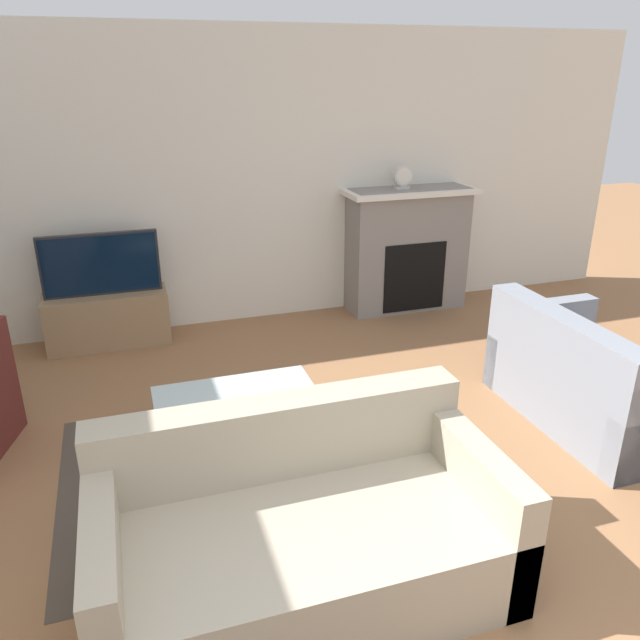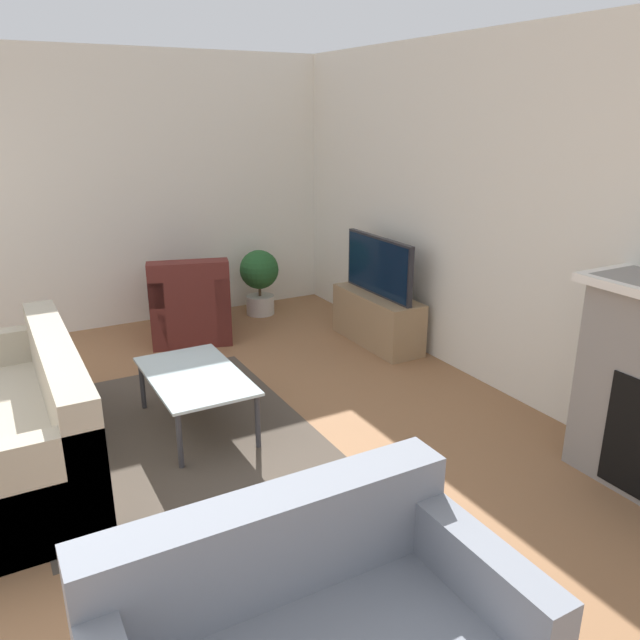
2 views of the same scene
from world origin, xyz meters
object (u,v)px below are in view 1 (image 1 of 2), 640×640
(coffee_table, at_px, (237,402))
(mantel_clock, at_px, (403,177))
(couch_sectional, at_px, (301,534))
(couch_loveseat, at_px, (591,383))
(tv, at_px, (100,264))

(coffee_table, relative_size, mantel_clock, 4.56)
(couch_sectional, bearing_deg, couch_loveseat, 19.25)
(tv, xyz_separation_m, couch_loveseat, (3.19, -2.42, -0.47))
(couch_sectional, relative_size, mantel_clock, 8.36)
(coffee_table, bearing_deg, tv, 110.80)
(couch_sectional, distance_m, mantel_clock, 4.01)
(couch_sectional, bearing_deg, tv, 104.49)
(couch_sectional, bearing_deg, coffee_table, 92.98)
(coffee_table, xyz_separation_m, mantel_clock, (2.08, 2.10, 0.99))
(tv, height_order, couch_sectional, tv)
(couch_loveseat, bearing_deg, coffee_table, 81.13)
(tv, xyz_separation_m, coffee_table, (0.77, -2.04, -0.40))
(couch_sectional, height_order, coffee_table, couch_sectional)
(tv, height_order, couch_loveseat, tv)
(couch_sectional, relative_size, coffee_table, 1.83)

